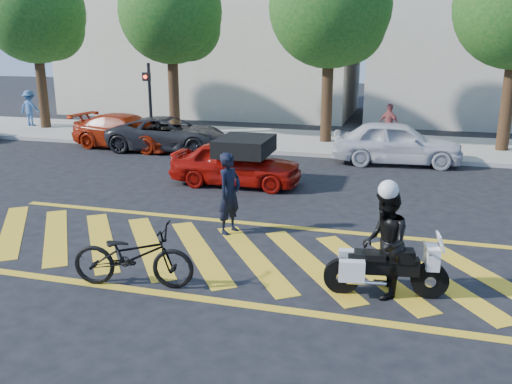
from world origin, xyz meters
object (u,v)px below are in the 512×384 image
(officer_bike, at_px, (230,193))
(red_convertible, at_px, (236,163))
(parked_left, at_px, (127,131))
(parked_mid_right, at_px, (397,143))
(police_motorcycle, at_px, (384,268))
(parked_mid_left, at_px, (169,134))
(officer_moto, at_px, (385,243))
(bicycle, at_px, (133,256))

(officer_bike, bearing_deg, red_convertible, 33.61)
(parked_left, xyz_separation_m, parked_mid_right, (10.06, 0.00, 0.08))
(police_motorcycle, height_order, parked_mid_left, parked_mid_left)
(parked_mid_left, bearing_deg, officer_bike, -152.39)
(officer_moto, xyz_separation_m, red_convertible, (-4.46, 6.02, -0.26))
(officer_bike, height_order, parked_left, officer_bike)
(parked_left, bearing_deg, police_motorcycle, -127.32)
(officer_moto, height_order, parked_mid_left, officer_moto)
(officer_moto, bearing_deg, police_motorcycle, 61.56)
(bicycle, relative_size, parked_mid_right, 0.49)
(parked_left, xyz_separation_m, parked_mid_left, (1.74, 0.00, -0.02))
(police_motorcycle, xyz_separation_m, red_convertible, (-4.47, 6.02, 0.16))
(police_motorcycle, relative_size, parked_mid_right, 0.47)
(bicycle, height_order, police_motorcycle, bicycle)
(police_motorcycle, height_order, parked_mid_right, parked_mid_right)
(red_convertible, xyz_separation_m, parked_mid_left, (-4.01, 4.12, -0.01))
(red_convertible, height_order, parked_left, parked_left)
(officer_moto, height_order, parked_mid_right, officer_moto)
(bicycle, height_order, parked_mid_right, parked_mid_right)
(officer_bike, bearing_deg, officer_moto, -105.13)
(police_motorcycle, height_order, red_convertible, red_convertible)
(officer_bike, height_order, bicycle, officer_bike)
(officer_bike, bearing_deg, police_motorcycle, -105.08)
(officer_bike, height_order, officer_moto, officer_moto)
(officer_bike, distance_m, red_convertible, 4.04)
(police_motorcycle, relative_size, officer_moto, 1.11)
(police_motorcycle, bearing_deg, parked_left, 126.43)
(officer_moto, distance_m, parked_left, 14.38)
(police_motorcycle, relative_size, red_convertible, 0.53)
(bicycle, xyz_separation_m, red_convertible, (-0.41, 6.83, 0.09))
(bicycle, xyz_separation_m, police_motorcycle, (4.06, 0.81, -0.06))
(red_convertible, bearing_deg, police_motorcycle, -143.97)
(parked_left, bearing_deg, bicycle, -143.20)
(parked_mid_left, bearing_deg, parked_mid_right, -95.05)
(parked_left, height_order, parked_mid_right, parked_mid_right)
(bicycle, xyz_separation_m, parked_mid_right, (3.90, 10.95, 0.18))
(officer_bike, relative_size, parked_mid_left, 0.39)
(officer_bike, distance_m, bicycle, 3.06)
(bicycle, height_order, parked_mid_left, parked_mid_left)
(officer_bike, relative_size, red_convertible, 0.47)
(officer_moto, distance_m, parked_mid_left, 13.21)
(officer_bike, xyz_separation_m, parked_mid_left, (-5.12, 7.99, -0.25))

